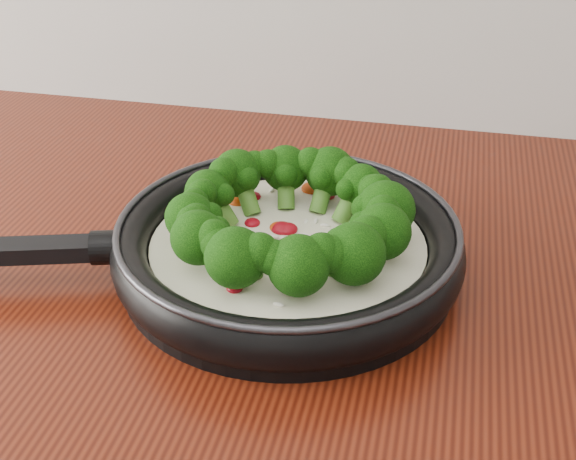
# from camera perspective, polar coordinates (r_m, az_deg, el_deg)

# --- Properties ---
(skillet) EXTENTS (0.58, 0.44, 0.10)m
(skillet) POSITION_cam_1_polar(r_m,az_deg,el_deg) (0.75, -0.08, -0.73)
(skillet) COLOR black
(skillet) RESTS_ON counter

